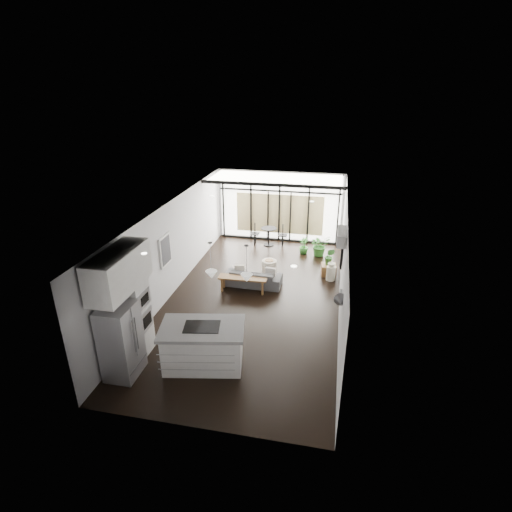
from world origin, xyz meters
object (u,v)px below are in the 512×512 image
at_px(console_bench, 243,284).
at_px(tv, 342,252).
at_px(island, 203,346).
at_px(pouf, 269,266).
at_px(sofa, 253,275).
at_px(fridge, 121,341).
at_px(milk_can, 331,272).

bearing_deg(console_bench, tv, 10.11).
height_order(island, pouf, island).
bearing_deg(tv, console_bench, -167.62).
bearing_deg(pouf, sofa, -107.14).
height_order(fridge, milk_can, fridge).
bearing_deg(console_bench, milk_can, 24.59).
distance_m(milk_can, tv, 1.25).
relative_size(fridge, console_bench, 1.14).
height_order(island, console_bench, island).
distance_m(fridge, pouf, 6.22).
distance_m(console_bench, tv, 3.14).
relative_size(sofa, pouf, 3.58).
height_order(fridge, pouf, fridge).
xyz_separation_m(milk_can, tv, (0.26, -0.70, 1.00)).
distance_m(console_bench, milk_can, 2.95).
relative_size(sofa, tv, 1.64).
bearing_deg(fridge, island, 21.53).
bearing_deg(console_bench, fridge, -113.88).
height_order(sofa, console_bench, sofa).
height_order(island, sofa, island).
bearing_deg(pouf, tv, -21.49).
bearing_deg(milk_can, console_bench, -153.14).
xyz_separation_m(island, console_bench, (0.06, 3.58, -0.27)).
bearing_deg(sofa, fridge, 69.63).
bearing_deg(island, milk_can, 50.61).
relative_size(fridge, tv, 1.54).
bearing_deg(fridge, sofa, 68.04).
xyz_separation_m(sofa, milk_can, (2.40, 0.85, -0.06)).
bearing_deg(sofa, console_bench, 66.62).
height_order(island, milk_can, island).
xyz_separation_m(island, sofa, (0.29, 4.06, -0.15)).
bearing_deg(sofa, tv, -175.14).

